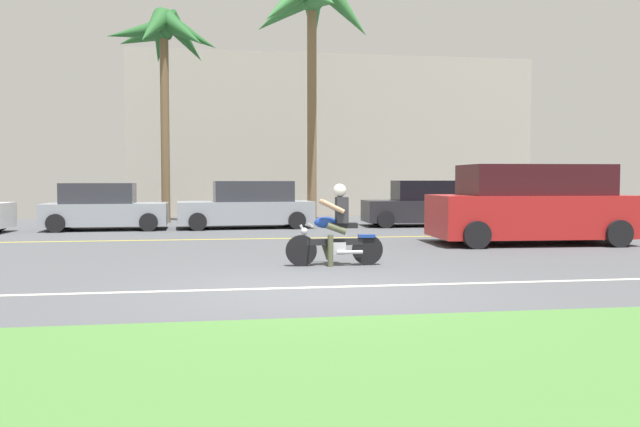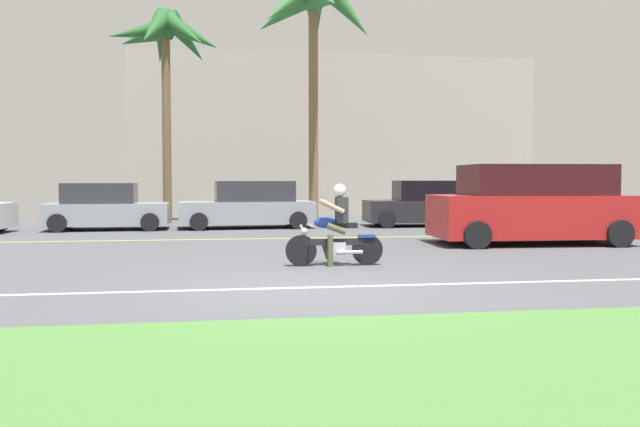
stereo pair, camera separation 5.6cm
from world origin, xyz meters
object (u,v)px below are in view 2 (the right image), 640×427
parked_car_2 (249,206)px  parked_car_3 (424,205)px  suv_nearby (532,205)px  motorcyclist (335,231)px  parked_car_4 (553,203)px  palm_tree_0 (166,41)px  palm_tree_1 (312,15)px  parked_car_1 (106,208)px

parked_car_2 → parked_car_3: parked_car_3 is taller
suv_nearby → motorcyclist: bearing=-149.3°
motorcyclist → parked_car_4: bearing=45.7°
parked_car_2 → parked_car_4: parked_car_4 is taller
parked_car_3 → palm_tree_0: size_ratio=0.50×
parked_car_2 → palm_tree_1: (2.45, 2.69, 6.89)m
suv_nearby → parked_car_2: 9.16m
motorcyclist → parked_car_3: (4.72, 9.51, 0.08)m
parked_car_2 → palm_tree_0: size_ratio=0.57×
suv_nearby → palm_tree_0: palm_tree_0 is taller
suv_nearby → parked_car_4: 7.74m
parked_car_3 → parked_car_4: parked_car_4 is taller
suv_nearby → parked_car_1: (-11.13, 6.19, -0.26)m
suv_nearby → palm_tree_0: (-9.48, 9.42, 5.64)m
parked_car_1 → parked_car_2: parked_car_2 is taller
parked_car_1 → palm_tree_1: palm_tree_1 is taller
suv_nearby → parked_car_1: suv_nearby is taller
suv_nearby → palm_tree_1: palm_tree_1 is taller
parked_car_1 → parked_car_4: bearing=1.4°
motorcyclist → parked_car_4: 13.71m
motorcyclist → parked_car_3: size_ratio=0.46×
motorcyclist → palm_tree_0: 14.56m
parked_car_2 → parked_car_4: bearing=1.5°
motorcyclist → palm_tree_0: bearing=107.5°
suv_nearby → parked_car_1: 12.74m
parked_car_2 → parked_car_1: bearing=-178.7°
suv_nearby → parked_car_4: bearing=58.1°
parked_car_3 → parked_car_4: (4.85, 0.30, 0.02)m
motorcyclist → palm_tree_1: palm_tree_1 is taller
parked_car_4 → palm_tree_1: bearing=163.7°
parked_car_4 → palm_tree_1: 11.03m
parked_car_2 → palm_tree_0: 7.23m
parked_car_1 → parked_car_3: size_ratio=0.97×
parked_car_2 → parked_car_4: size_ratio=1.18×
parked_car_4 → parked_car_2: bearing=-178.5°
parked_car_1 → parked_car_4: size_ratio=1.01×
motorcyclist → parked_car_2: bearing=97.0°
motorcyclist → parked_car_3: parked_car_3 is taller
palm_tree_0 → palm_tree_1: 5.39m
suv_nearby → parked_car_2: bearing=136.6°
parked_car_3 → palm_tree_1: bearing=141.6°
parked_car_3 → palm_tree_1: size_ratio=0.42×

